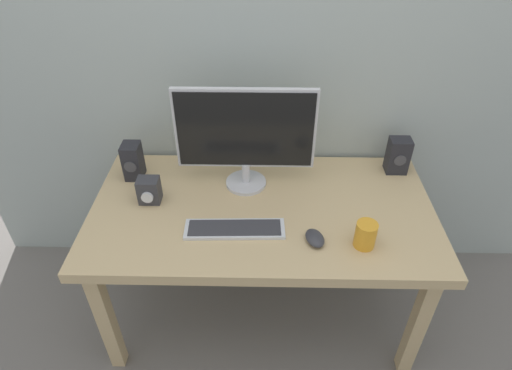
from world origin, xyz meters
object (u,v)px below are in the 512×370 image
(monitor, at_px, (244,134))
(keyboard_primary, at_px, (234,229))
(desk, at_px, (261,220))
(mouse, at_px, (314,238))
(speaker_right, at_px, (397,156))
(coffee_mug, at_px, (364,235))
(speaker_left, at_px, (132,161))
(audio_controller, at_px, (148,190))

(monitor, bearing_deg, keyboard_primary, -96.08)
(desk, height_order, mouse, mouse)
(speaker_right, distance_m, coffee_mug, 0.56)
(keyboard_primary, height_order, mouse, mouse)
(desk, height_order, speaker_right, speaker_right)
(speaker_left, xyz_separation_m, coffee_mug, (1.00, -0.44, -0.03))
(speaker_left, bearing_deg, desk, -19.47)
(speaker_left, height_order, coffee_mug, speaker_left)
(mouse, relative_size, speaker_right, 0.60)
(desk, relative_size, keyboard_primary, 3.63)
(speaker_right, bearing_deg, keyboard_primary, -149.98)
(keyboard_primary, height_order, speaker_left, speaker_left)
(desk, bearing_deg, speaker_right, 23.97)
(speaker_right, height_order, speaker_left, same)
(monitor, relative_size, speaker_right, 3.47)
(monitor, bearing_deg, speaker_right, 8.88)
(monitor, xyz_separation_m, speaker_right, (0.72, 0.11, -0.17))
(mouse, bearing_deg, audio_controller, 144.38)
(desk, distance_m, mouse, 0.31)
(coffee_mug, bearing_deg, audio_controller, 164.05)
(keyboard_primary, bearing_deg, audio_controller, 154.45)
(desk, relative_size, monitor, 2.45)
(keyboard_primary, relative_size, mouse, 3.93)
(speaker_right, bearing_deg, speaker_left, -176.75)
(desk, xyz_separation_m, speaker_right, (0.64, 0.28, 0.16))
(keyboard_primary, bearing_deg, monitor, 83.92)
(desk, xyz_separation_m, monitor, (-0.08, 0.17, 0.34))
(mouse, bearing_deg, monitor, 110.25)
(mouse, xyz_separation_m, coffee_mug, (0.19, -0.02, 0.04))
(speaker_right, height_order, coffee_mug, speaker_right)
(monitor, distance_m, keyboard_primary, 0.41)
(mouse, relative_size, speaker_left, 0.59)
(speaker_right, bearing_deg, monitor, -171.12)
(keyboard_primary, xyz_separation_m, coffee_mug, (0.51, -0.07, 0.05))
(keyboard_primary, distance_m, mouse, 0.32)
(monitor, bearing_deg, mouse, -52.91)
(mouse, bearing_deg, speaker_left, 135.87)
(keyboard_primary, height_order, audio_controller, audio_controller)
(audio_controller, relative_size, coffee_mug, 1.05)
(audio_controller, bearing_deg, desk, -3.83)
(monitor, distance_m, audio_controller, 0.48)
(coffee_mug, bearing_deg, mouse, 175.12)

